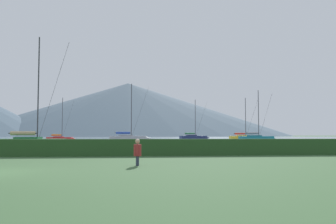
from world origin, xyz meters
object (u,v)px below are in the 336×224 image
at_px(sailboat_slip_0, 60,139).
at_px(sailboat_slip_5, 194,137).
at_px(sailboat_slip_1, 33,143).
at_px(sailboat_slip_4, 129,138).
at_px(sailboat_slip_2, 257,138).
at_px(person_seated_viewer, 137,151).
at_px(sailboat_slip_3, 244,138).

relative_size(sailboat_slip_0, sailboat_slip_5, 0.89).
height_order(sailboat_slip_0, sailboat_slip_1, sailboat_slip_1).
bearing_deg(sailboat_slip_5, sailboat_slip_4, -131.42).
bearing_deg(sailboat_slip_4, sailboat_slip_5, 56.16).
bearing_deg(sailboat_slip_0, sailboat_slip_4, -30.63).
relative_size(sailboat_slip_2, person_seated_viewer, 8.72).
distance_m(sailboat_slip_1, sailboat_slip_3, 66.28).
bearing_deg(sailboat_slip_0, person_seated_viewer, -72.52).
bearing_deg(sailboat_slip_4, sailboat_slip_0, 146.16).
xyz_separation_m(sailboat_slip_0, sailboat_slip_1, (5.48, -47.43, 0.09)).
bearing_deg(sailboat_slip_0, sailboat_slip_1, -78.55).
height_order(sailboat_slip_2, sailboat_slip_3, sailboat_slip_3).
relative_size(sailboat_slip_0, sailboat_slip_4, 0.83).
height_order(sailboat_slip_1, sailboat_slip_3, sailboat_slip_1).
height_order(sailboat_slip_3, sailboat_slip_4, sailboat_slip_4).
distance_m(sailboat_slip_0, sailboat_slip_3, 45.20).
bearing_deg(sailboat_slip_2, sailboat_slip_5, 101.98).
bearing_deg(sailboat_slip_5, sailboat_slip_2, -75.36).
distance_m(sailboat_slip_4, person_seated_viewer, 58.12).
bearing_deg(sailboat_slip_1, sailboat_slip_5, 71.94).
height_order(sailboat_slip_0, person_seated_viewer, sailboat_slip_0).
bearing_deg(person_seated_viewer, sailboat_slip_2, 70.38).
bearing_deg(person_seated_viewer, sailboat_slip_3, 73.59).
bearing_deg(sailboat_slip_3, sailboat_slip_1, -125.29).
relative_size(sailboat_slip_0, sailboat_slip_3, 0.90).
bearing_deg(sailboat_slip_2, sailboat_slip_1, -143.38).
relative_size(sailboat_slip_2, sailboat_slip_3, 1.00).
relative_size(sailboat_slip_3, person_seated_viewer, 8.72).
bearing_deg(sailboat_slip_2, person_seated_viewer, -123.17).
bearing_deg(sailboat_slip_2, sailboat_slip_0, 157.75).
xyz_separation_m(sailboat_slip_1, sailboat_slip_2, (36.88, 37.13, 0.05)).
distance_m(sailboat_slip_1, sailboat_slip_4, 37.79).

